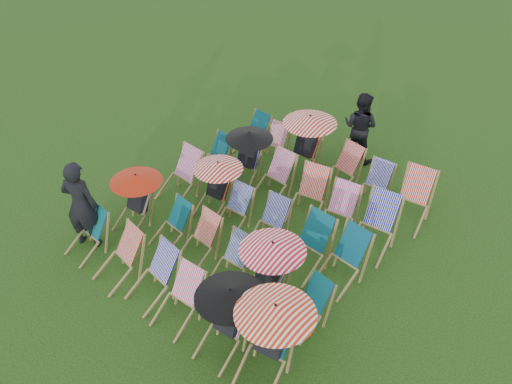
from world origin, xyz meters
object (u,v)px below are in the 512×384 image
Objects in this scene: deckchair_5 at (268,339)px; person_left at (81,205)px; person_rear at (360,127)px; deckchair_0 at (87,234)px; deckchair_29 at (412,199)px.

person_left reaches higher than deckchair_5.
deckchair_0 is at bearing 65.14° from person_rear.
person_left is 6.12m from person_rear.
deckchair_0 is at bearing 172.87° from deckchair_5.
person_rear is at bearing 139.73° from deckchair_29.
deckchair_0 is at bearing 120.86° from person_left.
deckchair_5 is at bearing 104.81° from person_rear.
deckchair_29 is at bearing 143.51° from person_rear.
person_left is at bearing 150.78° from deckchair_0.
deckchair_0 is 0.61× the size of deckchair_5.
deckchair_29 is (4.17, 4.49, 0.09)m from deckchair_0.
person_rear is at bearing 74.05° from deckchair_0.
person_rear reaches higher than deckchair_5.
deckchair_29 is 2.30m from person_rear.
deckchair_29 is 6.18m from person_left.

